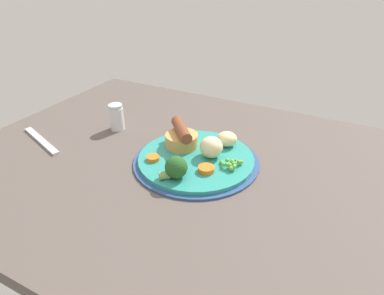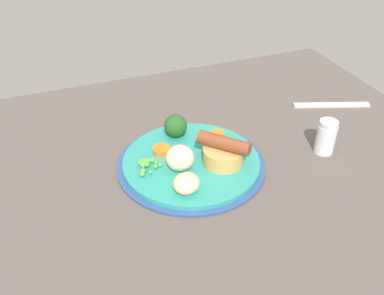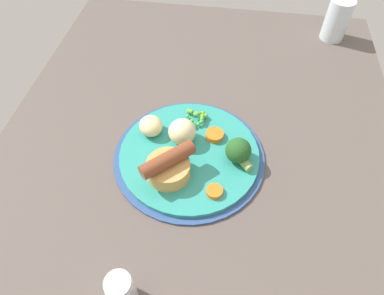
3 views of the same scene
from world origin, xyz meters
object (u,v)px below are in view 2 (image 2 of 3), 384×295
(dinner_plate, at_px, (193,163))
(sausage_pudding, at_px, (223,152))
(potato_chunk_0, at_px, (180,158))
(carrot_slice_0, at_px, (218,134))
(potato_chunk_1, at_px, (186,183))
(carrot_slice_2, at_px, (162,150))
(broccoli_floret_near, at_px, (176,126))
(fork, at_px, (331,105))
(salt_shaker, at_px, (326,137))
(pea_pile, at_px, (147,165))

(dinner_plate, relative_size, sausage_pudding, 3.14)
(potato_chunk_0, relative_size, carrot_slice_0, 1.83)
(sausage_pudding, xyz_separation_m, potato_chunk_1, (-0.09, -0.05, -0.01))
(dinner_plate, xyz_separation_m, carrot_slice_2, (-0.05, 0.04, 0.01))
(dinner_plate, distance_m, broccoli_floret_near, 0.10)
(broccoli_floret_near, bearing_deg, carrot_slice_0, 114.19)
(broccoli_floret_near, relative_size, fork, 0.31)
(potato_chunk_0, height_order, carrot_slice_0, potato_chunk_0)
(sausage_pudding, relative_size, broccoli_floret_near, 1.63)
(broccoli_floret_near, xyz_separation_m, salt_shaker, (0.26, -0.14, -0.00))
(dinner_plate, bearing_deg, fork, 13.80)
(fork, bearing_deg, carrot_slice_2, -153.60)
(dinner_plate, distance_m, potato_chunk_1, 0.10)
(potato_chunk_0, distance_m, fork, 0.44)
(dinner_plate, xyz_separation_m, potato_chunk_0, (-0.03, -0.02, 0.03))
(dinner_plate, distance_m, carrot_slice_0, 0.09)
(potato_chunk_0, distance_m, potato_chunk_1, 0.07)
(pea_pile, height_order, potato_chunk_0, potato_chunk_0)
(carrot_slice_0, bearing_deg, broccoli_floret_near, 156.45)
(dinner_plate, bearing_deg, salt_shaker, -11.28)
(carrot_slice_0, bearing_deg, potato_chunk_0, -145.76)
(potato_chunk_1, height_order, carrot_slice_0, potato_chunk_1)
(carrot_slice_2, distance_m, fork, 0.44)
(potato_chunk_1, bearing_deg, salt_shaker, 5.51)
(broccoli_floret_near, xyz_separation_m, potato_chunk_1, (-0.04, -0.17, -0.01))
(potato_chunk_0, distance_m, carrot_slice_2, 0.07)
(broccoli_floret_near, bearing_deg, salt_shaker, 109.47)
(carrot_slice_0, distance_m, fork, 0.32)
(carrot_slice_2, xyz_separation_m, salt_shaker, (0.31, -0.09, 0.02))
(potato_chunk_1, bearing_deg, carrot_slice_2, 92.43)
(fork, height_order, salt_shaker, salt_shaker)
(pea_pile, height_order, potato_chunk_1, potato_chunk_1)
(sausage_pudding, height_order, fork, sausage_pudding)
(pea_pile, height_order, salt_shaker, salt_shaker)
(fork, bearing_deg, potato_chunk_1, -138.24)
(potato_chunk_1, xyz_separation_m, carrot_slice_2, (-0.01, 0.12, -0.01))
(sausage_pudding, xyz_separation_m, fork, (0.34, 0.12, -0.03))
(broccoli_floret_near, bearing_deg, fork, 138.45)
(dinner_plate, xyz_separation_m, broccoli_floret_near, (-0.00, 0.09, 0.03))
(salt_shaker, bearing_deg, potato_chunk_0, 173.37)
(carrot_slice_0, relative_size, fork, 0.16)
(sausage_pudding, distance_m, potato_chunk_1, 0.11)
(potato_chunk_1, relative_size, fork, 0.27)
(potato_chunk_1, xyz_separation_m, fork, (0.43, 0.18, -0.03))
(dinner_plate, height_order, broccoli_floret_near, broccoli_floret_near)
(pea_pile, bearing_deg, fork, 11.02)
(potato_chunk_0, bearing_deg, carrot_slice_2, 105.46)
(dinner_plate, distance_m, sausage_pudding, 0.07)
(carrot_slice_2, relative_size, fork, 0.19)
(carrot_slice_0, xyz_separation_m, fork, (0.31, 0.04, -0.02))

